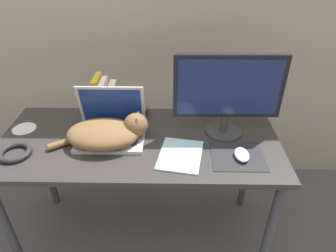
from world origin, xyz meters
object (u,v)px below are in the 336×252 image
Objects in this scene: webcam at (146,109)px; notepad at (180,155)px; laptop at (111,128)px; cable_coil at (15,152)px; cd_disc at (24,129)px; computer_mouse at (242,155)px; book_row at (103,101)px; external_monitor at (228,93)px; cat at (107,133)px.

notepad is at bearing -62.48° from webcam.
laptop is 1.22× the size of notepad.
cable_coil reaches higher than cd_disc.
computer_mouse reaches higher than cd_disc.
book_row is 0.53m from notepad.
external_monitor reaches higher than book_row.
computer_mouse is at bearing -1.92° from notepad.
laptop is at bearing -175.45° from external_monitor.
cd_disc is (-1.08, 0.22, -0.02)m from computer_mouse.
webcam is 0.56× the size of cd_disc.
laptop is 0.47m from cd_disc.
webcam is at bearing 158.49° from external_monitor.
webcam is at bearing 141.71° from computer_mouse.
laptop is 2.17× the size of cable_coil.
book_row is at bearing 43.28° from cable_coil.
laptop reaches higher than computer_mouse.
laptop is 3.15× the size of computer_mouse.
book_row reaches higher than cat.
book_row is 1.61× the size of cable_coil.
cd_disc is at bearing 165.45° from notepad.
notepad is at bearing -38.71° from book_row.
external_monitor is at bearing -21.51° from webcam.
webcam reaches higher than notepad.
laptop is 0.45m from cable_coil.
external_monitor is 3.42× the size of cable_coil.
book_row reaches higher than notepad.
webcam is (-0.18, 0.35, 0.04)m from notepad.
cable_coil is 0.22m from cd_disc.
webcam is (0.22, 0.03, -0.06)m from book_row.
book_row is at bearing 16.08° from cd_disc.
external_monitor is 4.97× the size of computer_mouse.
external_monitor is 0.30m from computer_mouse.
computer_mouse is (0.05, -0.20, -0.21)m from external_monitor.
webcam is (0.57, 0.36, 0.03)m from cable_coil.
cable_coil is at bearing -159.77° from laptop.
laptop is at bearing 20.23° from cable_coil.
cat is 0.91× the size of external_monitor.
laptop reaches higher than book_row.
external_monitor is (0.57, 0.10, 0.17)m from cat.
cat reaches higher than computer_mouse.
cat is 1.75× the size of notepad.
laptop is 0.70× the size of cat.
cd_disc is at bearing -163.92° from book_row.
external_monitor is at bearing 11.47° from cable_coil.
cat is 4.52× the size of computer_mouse.
cable_coil is at bearing -147.88° from webcam.
laptop is 2.72× the size of cd_disc.
cable_coil is (-0.41, -0.10, -0.05)m from cat.
webcam is at bearing 53.09° from laptop.
external_monitor is 4.30× the size of cd_disc.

